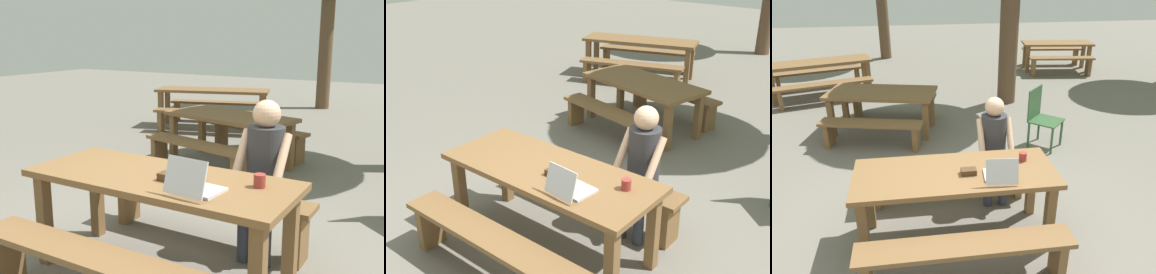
% 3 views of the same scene
% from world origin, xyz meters
% --- Properties ---
extents(ground_plane, '(30.00, 30.00, 0.00)m').
position_xyz_m(ground_plane, '(0.00, 0.00, 0.00)').
color(ground_plane, slate).
extents(picnic_table_front, '(1.98, 0.80, 0.78)m').
position_xyz_m(picnic_table_front, '(0.00, 0.00, 0.66)').
color(picnic_table_front, brown).
rests_on(picnic_table_front, ground).
extents(bench_near, '(1.88, 0.30, 0.47)m').
position_xyz_m(bench_near, '(0.00, -0.69, 0.36)').
color(bench_near, brown).
rests_on(bench_near, ground).
extents(bench_far, '(1.88, 0.30, 0.47)m').
position_xyz_m(bench_far, '(0.00, 0.69, 0.36)').
color(bench_far, brown).
rests_on(bench_far, ground).
extents(laptop, '(0.33, 0.34, 0.25)m').
position_xyz_m(laptop, '(0.40, -0.20, 0.84)').
color(laptop, silver).
rests_on(laptop, picnic_table_front).
extents(small_pouch, '(0.15, 0.09, 0.05)m').
position_xyz_m(small_pouch, '(0.12, -0.06, 0.81)').
color(small_pouch, '#4C331E').
rests_on(small_pouch, picnic_table_front).
extents(coffee_mug, '(0.08, 0.08, 0.09)m').
position_xyz_m(coffee_mug, '(0.71, 0.13, 0.82)').
color(coffee_mug, '#99332D').
rests_on(coffee_mug, picnic_table_front).
extents(person_seated, '(0.40, 0.40, 1.28)m').
position_xyz_m(person_seated, '(0.53, 0.65, 0.76)').
color(person_seated, '#333847').
rests_on(person_seated, ground).
extents(plastic_chair, '(0.62, 0.62, 0.92)m').
position_xyz_m(plastic_chair, '(1.58, 2.00, 0.49)').
color(plastic_chair, '#335933').
rests_on(plastic_chair, ground).
extents(picnic_table_mid, '(2.22, 1.26, 0.75)m').
position_xyz_m(picnic_table_mid, '(-2.26, 5.07, 0.63)').
color(picnic_table_mid, brown).
rests_on(picnic_table_mid, ground).
extents(bench_mid_south, '(1.91, 0.85, 0.43)m').
position_xyz_m(bench_mid_south, '(-2.09, 4.52, 0.33)').
color(bench_mid_south, brown).
rests_on(bench_mid_south, ground).
extents(bench_mid_north, '(1.91, 0.85, 0.43)m').
position_xyz_m(bench_mid_north, '(-2.43, 5.62, 0.33)').
color(bench_mid_north, brown).
rests_on(bench_mid_north, ground).
extents(picnic_table_rear, '(1.85, 0.86, 0.73)m').
position_xyz_m(picnic_table_rear, '(3.49, 6.40, 0.61)').
color(picnic_table_rear, brown).
rests_on(picnic_table_rear, ground).
extents(bench_rear_south, '(1.63, 0.49, 0.47)m').
position_xyz_m(bench_rear_south, '(3.42, 5.83, 0.35)').
color(bench_rear_south, brown).
rests_on(bench_rear_south, ground).
extents(bench_rear_north, '(1.63, 0.49, 0.47)m').
position_xyz_m(bench_rear_north, '(3.56, 6.97, 0.35)').
color(bench_rear_north, brown).
rests_on(bench_rear_north, ground).
extents(picnic_table_distant, '(1.89, 1.18, 0.70)m').
position_xyz_m(picnic_table_distant, '(-0.86, 2.93, 0.60)').
color(picnic_table_distant, brown).
rests_on(picnic_table_distant, ground).
extents(bench_distant_south, '(1.60, 0.65, 0.43)m').
position_xyz_m(bench_distant_south, '(-1.01, 2.28, 0.32)').
color(bench_distant_south, brown).
rests_on(bench_distant_south, ground).
extents(bench_distant_north, '(1.60, 0.65, 0.43)m').
position_xyz_m(bench_distant_north, '(-0.71, 3.58, 0.32)').
color(bench_distant_north, brown).
rests_on(bench_distant_north, ground).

